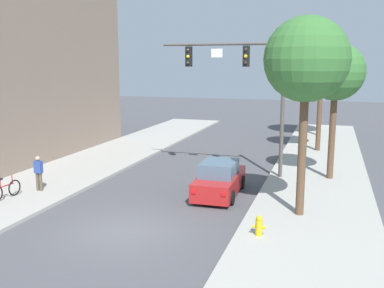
{
  "coord_description": "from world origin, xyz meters",
  "views": [
    {
      "loc": [
        6.96,
        -13.44,
        5.97
      ],
      "look_at": [
        0.41,
        6.99,
        2.0
      ],
      "focal_mm": 40.81,
      "sensor_mm": 36.0,
      "label": 1
    }
  ],
  "objects_px": {
    "fire_hydrant": "(259,225)",
    "street_tree_farthest": "(322,65)",
    "traffic_signal_mast": "(247,76)",
    "pedestrian_sidewalk_left_walker": "(39,171)",
    "street_tree_third": "(322,67)",
    "street_tree_nearest": "(306,61)",
    "car_lead_red": "(219,180)",
    "street_tree_second": "(336,73)",
    "bicycle_leaning": "(5,190)"
  },
  "relations": [
    {
      "from": "car_lead_red",
      "to": "traffic_signal_mast",
      "type": "bearing_deg",
      "value": 81.81
    },
    {
      "from": "street_tree_nearest",
      "to": "street_tree_farthest",
      "type": "height_order",
      "value": "street_tree_farthest"
    },
    {
      "from": "bicycle_leaning",
      "to": "street_tree_third",
      "type": "distance_m",
      "value": 20.54
    },
    {
      "from": "fire_hydrant",
      "to": "street_tree_farthest",
      "type": "height_order",
      "value": "street_tree_farthest"
    },
    {
      "from": "street_tree_nearest",
      "to": "street_tree_farthest",
      "type": "distance_m",
      "value": 20.1
    },
    {
      "from": "pedestrian_sidewalk_left_walker",
      "to": "street_tree_nearest",
      "type": "relative_size",
      "value": 0.22
    },
    {
      "from": "fire_hydrant",
      "to": "street_tree_third",
      "type": "xyz_separation_m",
      "value": [
        1.4,
        16.13,
        5.24
      ]
    },
    {
      "from": "pedestrian_sidewalk_left_walker",
      "to": "street_tree_third",
      "type": "xyz_separation_m",
      "value": [
        11.97,
        13.88,
        4.69
      ]
    },
    {
      "from": "street_tree_second",
      "to": "street_tree_farthest",
      "type": "xyz_separation_m",
      "value": [
        -1.0,
        14.01,
        0.37
      ]
    },
    {
      "from": "traffic_signal_mast",
      "to": "car_lead_red",
      "type": "height_order",
      "value": "traffic_signal_mast"
    },
    {
      "from": "fire_hydrant",
      "to": "street_tree_farthest",
      "type": "xyz_separation_m",
      "value": [
        1.25,
        22.73,
        5.37
      ]
    },
    {
      "from": "street_tree_nearest",
      "to": "street_tree_farthest",
      "type": "xyz_separation_m",
      "value": [
        0.08,
        20.1,
        -0.2
      ]
    },
    {
      "from": "street_tree_nearest",
      "to": "street_tree_second",
      "type": "height_order",
      "value": "street_tree_nearest"
    },
    {
      "from": "fire_hydrant",
      "to": "street_tree_farthest",
      "type": "relative_size",
      "value": 0.09
    },
    {
      "from": "street_tree_second",
      "to": "street_tree_third",
      "type": "distance_m",
      "value": 7.46
    },
    {
      "from": "street_tree_nearest",
      "to": "pedestrian_sidewalk_left_walker",
      "type": "bearing_deg",
      "value": -178.13
    },
    {
      "from": "fire_hydrant",
      "to": "traffic_signal_mast",
      "type": "bearing_deg",
      "value": 104.02
    },
    {
      "from": "fire_hydrant",
      "to": "street_tree_farthest",
      "type": "bearing_deg",
      "value": 86.86
    },
    {
      "from": "street_tree_third",
      "to": "street_tree_farthest",
      "type": "relative_size",
      "value": 0.91
    },
    {
      "from": "street_tree_nearest",
      "to": "street_tree_third",
      "type": "distance_m",
      "value": 13.5
    },
    {
      "from": "traffic_signal_mast",
      "to": "street_tree_nearest",
      "type": "height_order",
      "value": "street_tree_nearest"
    },
    {
      "from": "car_lead_red",
      "to": "street_tree_nearest",
      "type": "xyz_separation_m",
      "value": [
        3.74,
        -1.99,
        5.35
      ]
    },
    {
      "from": "car_lead_red",
      "to": "bicycle_leaning",
      "type": "xyz_separation_m",
      "value": [
        -8.62,
        -3.88,
        -0.18
      ]
    },
    {
      "from": "traffic_signal_mast",
      "to": "street_tree_nearest",
      "type": "relative_size",
      "value": 0.99
    },
    {
      "from": "traffic_signal_mast",
      "to": "street_tree_farthest",
      "type": "distance_m",
      "value": 14.89
    },
    {
      "from": "street_tree_farthest",
      "to": "pedestrian_sidewalk_left_walker",
      "type": "bearing_deg",
      "value": -119.99
    },
    {
      "from": "street_tree_nearest",
      "to": "street_tree_second",
      "type": "xyz_separation_m",
      "value": [
        1.08,
        6.09,
        -0.57
      ]
    },
    {
      "from": "pedestrian_sidewalk_left_walker",
      "to": "street_tree_farthest",
      "type": "height_order",
      "value": "street_tree_farthest"
    },
    {
      "from": "traffic_signal_mast",
      "to": "fire_hydrant",
      "type": "distance_m",
      "value": 9.76
    },
    {
      "from": "bicycle_leaning",
      "to": "street_tree_second",
      "type": "distance_m",
      "value": 16.39
    },
    {
      "from": "street_tree_second",
      "to": "street_tree_third",
      "type": "xyz_separation_m",
      "value": [
        -0.85,
        7.41,
        0.25
      ]
    },
    {
      "from": "car_lead_red",
      "to": "street_tree_farthest",
      "type": "distance_m",
      "value": 19.21
    },
    {
      "from": "car_lead_red",
      "to": "street_tree_nearest",
      "type": "distance_m",
      "value": 6.82
    },
    {
      "from": "car_lead_red",
      "to": "street_tree_third",
      "type": "relative_size",
      "value": 0.6
    },
    {
      "from": "traffic_signal_mast",
      "to": "bicycle_leaning",
      "type": "relative_size",
      "value": 4.24
    },
    {
      "from": "street_tree_nearest",
      "to": "street_tree_farthest",
      "type": "bearing_deg",
      "value": 89.77
    },
    {
      "from": "bicycle_leaning",
      "to": "street_tree_farthest",
      "type": "distance_m",
      "value": 25.82
    },
    {
      "from": "car_lead_red",
      "to": "street_tree_second",
      "type": "xyz_separation_m",
      "value": [
        4.82,
        4.09,
        4.78
      ]
    },
    {
      "from": "traffic_signal_mast",
      "to": "pedestrian_sidewalk_left_walker",
      "type": "bearing_deg",
      "value": -144.97
    },
    {
      "from": "traffic_signal_mast",
      "to": "street_tree_third",
      "type": "distance_m",
      "value": 8.63
    },
    {
      "from": "fire_hydrant",
      "to": "street_tree_nearest",
      "type": "relative_size",
      "value": 0.1
    },
    {
      "from": "bicycle_leaning",
      "to": "street_tree_second",
      "type": "height_order",
      "value": "street_tree_second"
    },
    {
      "from": "traffic_signal_mast",
      "to": "bicycle_leaning",
      "type": "bearing_deg",
      "value": -140.69
    },
    {
      "from": "car_lead_red",
      "to": "street_tree_second",
      "type": "distance_m",
      "value": 7.93
    },
    {
      "from": "pedestrian_sidewalk_left_walker",
      "to": "street_tree_third",
      "type": "height_order",
      "value": "street_tree_third"
    },
    {
      "from": "traffic_signal_mast",
      "to": "street_tree_farthest",
      "type": "height_order",
      "value": "street_tree_farthest"
    },
    {
      "from": "fire_hydrant",
      "to": "street_tree_second",
      "type": "height_order",
      "value": "street_tree_second"
    },
    {
      "from": "car_lead_red",
      "to": "fire_hydrant",
      "type": "distance_m",
      "value": 5.3
    },
    {
      "from": "car_lead_red",
      "to": "bicycle_leaning",
      "type": "bearing_deg",
      "value": -155.75
    },
    {
      "from": "car_lead_red",
      "to": "street_tree_nearest",
      "type": "height_order",
      "value": "street_tree_nearest"
    }
  ]
}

